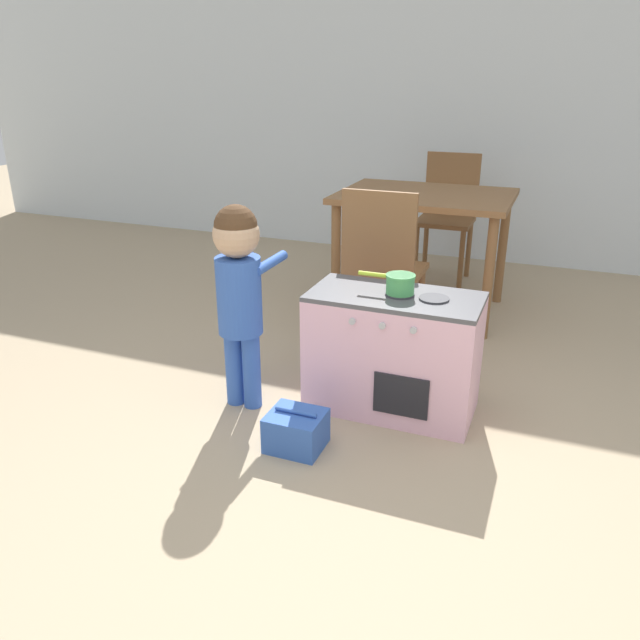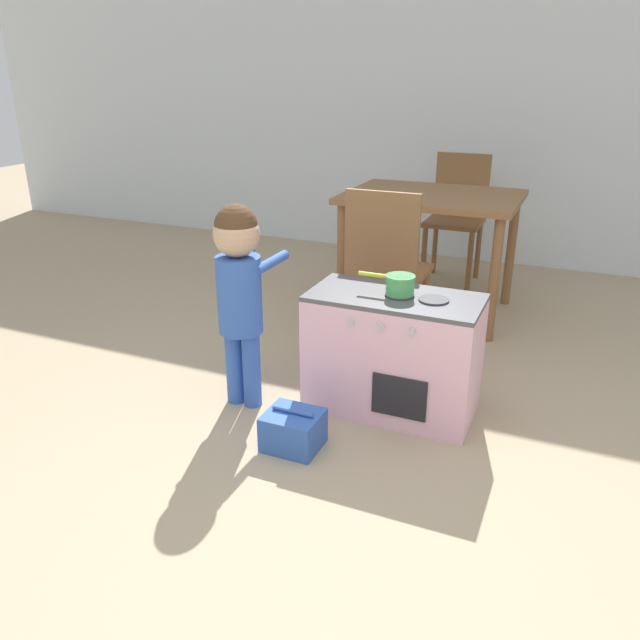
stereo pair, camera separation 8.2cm
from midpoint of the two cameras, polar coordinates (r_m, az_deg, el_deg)
The scene contains 9 objects.
ground_plane at distance 2.02m, azimuth 0.17°, elevation -22.89°, with size 16.00×16.00×0.00m, color tan.
wall_back at distance 5.04m, azimuth 18.15°, elevation 19.49°, with size 10.00×0.06×2.60m.
play_kitchen at distance 2.75m, azimuth 7.52°, elevation -3.08°, with size 0.73×0.38×0.55m.
toy_pot at distance 2.62m, azimuth 8.16°, elevation 3.32°, with size 0.25×0.12×0.08m.
child_figure at distance 2.67m, azimuth -6.53°, elevation 3.77°, with size 0.22×0.37×0.92m.
toy_basket at distance 2.55m, azimuth -1.53°, elevation -10.03°, with size 0.22×0.20×0.17m.
dining_table at distance 3.87m, azimuth 10.78°, elevation 9.71°, with size 1.02×0.78×0.74m.
dining_chair_near at distance 3.25m, azimuth 6.86°, elevation 4.82°, with size 0.38×0.38×0.88m.
dining_chair_far at distance 4.57m, azimuth 12.89°, elevation 9.39°, with size 0.38×0.38×0.88m.
Camera 2 is at (0.61, -1.30, 1.42)m, focal length 35.00 mm.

